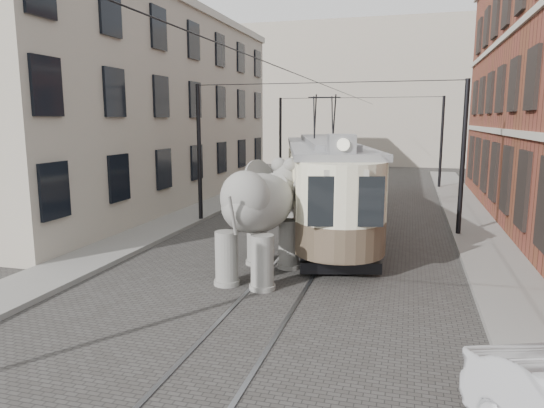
% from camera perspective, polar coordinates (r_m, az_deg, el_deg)
% --- Properties ---
extents(ground, '(120.00, 120.00, 0.00)m').
position_cam_1_polar(ground, '(15.00, 2.33, -7.76)').
color(ground, '#3A3835').
extents(tram_rails, '(1.54, 80.00, 0.02)m').
position_cam_1_polar(tram_rails, '(14.99, 2.33, -7.71)').
color(tram_rails, slate).
rests_on(tram_rails, ground).
extents(sidewalk_right, '(2.00, 60.00, 0.15)m').
position_cam_1_polar(sidewalk_right, '(14.87, 25.73, -8.60)').
color(sidewalk_right, slate).
rests_on(sidewalk_right, ground).
extents(sidewalk_left, '(2.00, 60.00, 0.15)m').
position_cam_1_polar(sidewalk_left, '(17.58, -18.86, -5.40)').
color(sidewalk_left, slate).
rests_on(sidewalk_left, ground).
extents(stucco_building, '(7.00, 24.00, 10.00)m').
position_cam_1_polar(stucco_building, '(27.86, -15.45, 10.41)').
color(stucco_building, '#A19585').
rests_on(stucco_building, ground).
extents(distant_block, '(28.00, 10.00, 14.00)m').
position_cam_1_polar(distant_block, '(54.08, 12.41, 12.15)').
color(distant_block, '#A19585').
rests_on(distant_block, ground).
extents(catenary, '(11.00, 30.20, 6.00)m').
position_cam_1_polar(catenary, '(19.30, 5.24, 5.22)').
color(catenary, black).
rests_on(catenary, ground).
extents(tram, '(6.17, 14.01, 5.45)m').
position_cam_1_polar(tram, '(20.66, 5.93, 4.74)').
color(tram, beige).
rests_on(tram, ground).
extents(elephant, '(3.54, 5.72, 3.33)m').
position_cam_1_polar(elephant, '(14.16, -1.49, -1.84)').
color(elephant, slate).
rests_on(elephant, ground).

